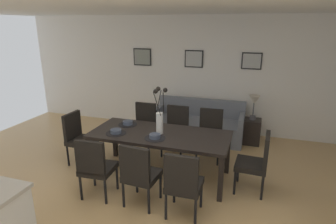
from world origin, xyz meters
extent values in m
plane|color=tan|center=(0.00, 0.00, 0.00)|extent=(9.00, 9.00, 0.00)
cube|color=white|center=(0.00, 3.25, 1.30)|extent=(9.00, 0.10, 2.60)
cube|color=white|center=(0.00, 0.40, 2.64)|extent=(9.00, 7.20, 0.08)
cube|color=black|center=(-0.27, 0.88, 0.71)|extent=(2.20, 0.95, 0.05)
cube|color=black|center=(0.77, 1.30, 0.34)|extent=(0.07, 0.07, 0.69)
cube|color=black|center=(-1.31, 1.30, 0.34)|extent=(0.07, 0.07, 0.69)
cube|color=black|center=(0.77, 0.47, 0.34)|extent=(0.07, 0.07, 0.69)
cube|color=black|center=(-1.31, 0.47, 0.34)|extent=(0.07, 0.07, 0.69)
cube|color=black|center=(-0.92, 0.09, 0.42)|extent=(0.47, 0.47, 0.08)
cube|color=black|center=(-0.91, -0.10, 0.68)|extent=(0.42, 0.08, 0.48)
cylinder|color=black|center=(-0.74, 0.29, 0.19)|extent=(0.04, 0.04, 0.38)
cylinder|color=black|center=(-1.12, 0.26, 0.19)|extent=(0.04, 0.04, 0.38)
cylinder|color=black|center=(-0.72, -0.09, 0.19)|extent=(0.04, 0.04, 0.38)
cylinder|color=black|center=(-1.10, -0.12, 0.19)|extent=(0.04, 0.04, 0.38)
cube|color=black|center=(-0.92, 1.70, 0.42)|extent=(0.44, 0.44, 0.08)
cube|color=black|center=(-0.92, 1.89, 0.68)|extent=(0.42, 0.06, 0.48)
cylinder|color=black|center=(-1.11, 1.51, 0.19)|extent=(0.04, 0.04, 0.38)
cylinder|color=black|center=(-0.73, 1.51, 0.19)|extent=(0.04, 0.04, 0.38)
cylinder|color=black|center=(-1.11, 1.89, 0.19)|extent=(0.04, 0.04, 0.38)
cylinder|color=black|center=(-0.73, 1.89, 0.19)|extent=(0.04, 0.04, 0.38)
cube|color=black|center=(-0.25, 0.10, 0.42)|extent=(0.47, 0.47, 0.08)
cube|color=black|center=(-0.27, -0.09, 0.68)|extent=(0.42, 0.09, 0.48)
cylinder|color=black|center=(-0.05, 0.27, 0.19)|extent=(0.04, 0.04, 0.38)
cylinder|color=black|center=(-0.43, 0.30, 0.19)|extent=(0.04, 0.04, 0.38)
cylinder|color=black|center=(-0.08, -0.11, 0.19)|extent=(0.04, 0.04, 0.38)
cylinder|color=black|center=(-0.45, -0.08, 0.19)|extent=(0.04, 0.04, 0.38)
cube|color=black|center=(-0.27, 1.69, 0.42)|extent=(0.46, 0.46, 0.08)
cube|color=black|center=(-0.26, 1.88, 0.68)|extent=(0.42, 0.08, 0.48)
cylinder|color=black|center=(-0.46, 1.51, 0.19)|extent=(0.04, 0.04, 0.38)
cylinder|color=black|center=(-0.08, 1.50, 0.19)|extent=(0.04, 0.04, 0.38)
cylinder|color=black|center=(-0.45, 1.89, 0.19)|extent=(0.04, 0.04, 0.38)
cylinder|color=black|center=(-0.07, 1.87, 0.19)|extent=(0.04, 0.04, 0.38)
cube|color=black|center=(0.36, 0.05, 0.42)|extent=(0.45, 0.45, 0.08)
cube|color=black|center=(0.36, -0.14, 0.68)|extent=(0.42, 0.07, 0.48)
cylinder|color=black|center=(0.55, 0.24, 0.19)|extent=(0.04, 0.04, 0.38)
cylinder|color=black|center=(0.17, 0.23, 0.19)|extent=(0.04, 0.04, 0.38)
cylinder|color=black|center=(0.55, -0.14, 0.19)|extent=(0.04, 0.04, 0.38)
cylinder|color=black|center=(0.17, -0.15, 0.19)|extent=(0.04, 0.04, 0.38)
cube|color=black|center=(0.39, 1.69, 0.42)|extent=(0.46, 0.46, 0.08)
cube|color=black|center=(0.38, 1.88, 0.68)|extent=(0.42, 0.08, 0.48)
cylinder|color=black|center=(0.21, 1.49, 0.19)|extent=(0.04, 0.04, 0.38)
cylinder|color=black|center=(0.59, 1.51, 0.19)|extent=(0.04, 0.04, 0.38)
cylinder|color=black|center=(0.19, 1.87, 0.19)|extent=(0.04, 0.04, 0.38)
cylinder|color=black|center=(0.57, 1.89, 0.19)|extent=(0.04, 0.04, 0.38)
cube|color=black|center=(-1.72, 0.87, 0.42)|extent=(0.46, 0.46, 0.08)
cube|color=black|center=(-1.91, 0.88, 0.68)|extent=(0.08, 0.42, 0.48)
cylinder|color=black|center=(-1.53, 0.67, 0.19)|extent=(0.04, 0.04, 0.38)
cylinder|color=black|center=(-1.52, 1.05, 0.19)|extent=(0.04, 0.04, 0.38)
cylinder|color=black|center=(-1.91, 0.69, 0.19)|extent=(0.04, 0.04, 0.38)
cylinder|color=black|center=(-1.90, 1.07, 0.19)|extent=(0.04, 0.04, 0.38)
cube|color=black|center=(1.15, 0.87, 0.42)|extent=(0.46, 0.46, 0.08)
cube|color=black|center=(1.34, 0.86, 0.68)|extent=(0.08, 0.42, 0.48)
cylinder|color=black|center=(0.97, 1.07, 0.19)|extent=(0.04, 0.04, 0.38)
cylinder|color=black|center=(0.95, 0.69, 0.19)|extent=(0.04, 0.04, 0.38)
cylinder|color=black|center=(1.35, 1.05, 0.19)|extent=(0.04, 0.04, 0.38)
cylinder|color=black|center=(1.33, 0.67, 0.19)|extent=(0.04, 0.04, 0.38)
cylinder|color=white|center=(-0.27, 0.88, 0.91)|extent=(0.11, 0.11, 0.34)
cylinder|color=black|center=(-0.21, 0.90, 1.24)|extent=(0.05, 0.12, 0.37)
sphere|color=black|center=(-0.19, 0.91, 1.44)|extent=(0.07, 0.07, 0.07)
cylinder|color=black|center=(-0.30, 0.93, 1.24)|extent=(0.08, 0.05, 0.38)
sphere|color=black|center=(-0.32, 0.96, 1.44)|extent=(0.07, 0.07, 0.07)
cylinder|color=black|center=(-0.29, 0.83, 1.24)|extent=(0.15, 0.06, 0.36)
sphere|color=black|center=(-0.30, 0.80, 1.44)|extent=(0.07, 0.07, 0.07)
cylinder|color=black|center=(-0.93, 0.67, 0.74)|extent=(0.32, 0.32, 0.01)
cylinder|color=#475166|center=(-0.93, 0.67, 0.78)|extent=(0.17, 0.17, 0.06)
cylinder|color=#3C4556|center=(-0.93, 0.67, 0.79)|extent=(0.13, 0.13, 0.04)
cylinder|color=black|center=(-0.93, 1.10, 0.74)|extent=(0.32, 0.32, 0.01)
cylinder|color=#475166|center=(-0.93, 1.10, 0.78)|extent=(0.17, 0.17, 0.06)
cylinder|color=#3C4556|center=(-0.93, 1.10, 0.79)|extent=(0.13, 0.13, 0.04)
cylinder|color=black|center=(-0.27, 0.67, 0.74)|extent=(0.32, 0.32, 0.01)
cylinder|color=#475166|center=(-0.27, 0.67, 0.78)|extent=(0.17, 0.17, 0.06)
cylinder|color=#3C4556|center=(-0.27, 0.67, 0.79)|extent=(0.13, 0.13, 0.04)
cube|color=slate|center=(-0.02, 2.65, 0.21)|extent=(1.94, 0.84, 0.42)
cube|color=slate|center=(-0.02, 2.99, 0.61)|extent=(1.94, 0.16, 0.38)
cube|color=slate|center=(0.90, 2.65, 0.52)|extent=(0.10, 0.84, 0.20)
cube|color=slate|center=(-0.95, 2.65, 0.52)|extent=(0.10, 0.84, 0.20)
cube|color=black|center=(1.10, 2.71, 0.26)|extent=(0.36, 0.36, 0.52)
cylinder|color=#4C4C51|center=(1.10, 2.71, 0.56)|extent=(0.12, 0.12, 0.08)
cylinder|color=#4C4C51|center=(1.10, 2.71, 0.74)|extent=(0.02, 0.02, 0.30)
cone|color=beige|center=(1.10, 2.71, 0.94)|extent=(0.22, 0.22, 0.18)
cube|color=black|center=(-1.52, 3.18, 1.66)|extent=(0.44, 0.02, 0.40)
cube|color=gray|center=(-1.52, 3.17, 1.66)|extent=(0.39, 0.01, 0.35)
cube|color=black|center=(-0.27, 3.18, 1.66)|extent=(0.41, 0.02, 0.38)
cube|color=#B2B2AD|center=(-0.27, 3.17, 1.66)|extent=(0.36, 0.01, 0.33)
cube|color=black|center=(0.97, 3.18, 1.66)|extent=(0.41, 0.02, 0.35)
cube|color=#B2B2AD|center=(0.97, 3.17, 1.66)|extent=(0.36, 0.01, 0.30)
camera|label=1|loc=(1.13, -3.02, 2.38)|focal=29.99mm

